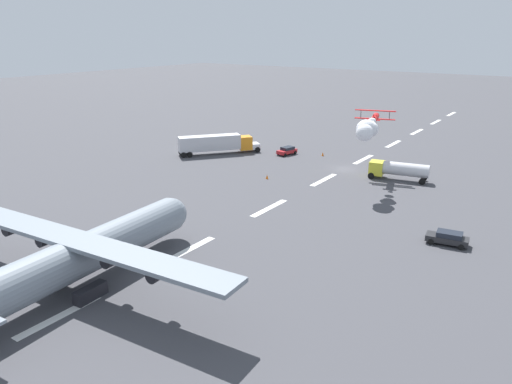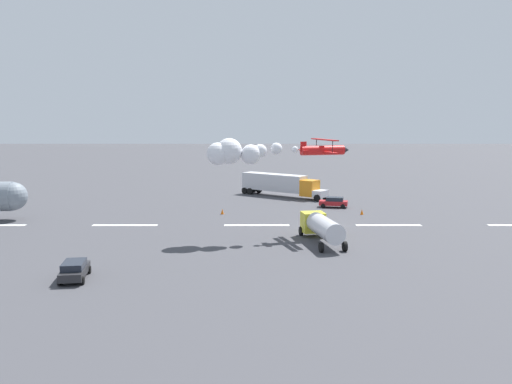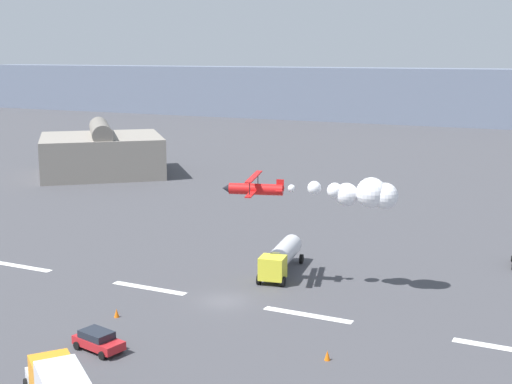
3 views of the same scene
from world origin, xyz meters
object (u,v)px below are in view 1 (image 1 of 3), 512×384
Objects in this scene: airport_staff_sedan at (448,238)px; semi_truck_orange at (217,143)px; fuel_tanker_truck at (398,169)px; followme_car_yellow at (287,151)px; stunt_biplane_red at (368,128)px; traffic_cone_near at (323,154)px; cargo_transport_plane at (86,251)px; traffic_cone_far at (267,177)px.

semi_truck_orange is at bearing -111.40° from airport_staff_sedan.
fuel_tanker_truck is 2.17× the size of followme_car_yellow.
semi_truck_orange is (-5.24, -32.68, -7.28)m from stunt_biplane_red.
stunt_biplane_red reaches higher than traffic_cone_near.
airport_staff_sedan is (21.65, 13.29, -0.93)m from fuel_tanker_truck.
traffic_cone_far is (-38.62, -5.16, -2.91)m from cargo_transport_plane.
followme_car_yellow is at bearing -125.51° from airport_staff_sedan.
cargo_transport_plane reaches higher than stunt_biplane_red.
airport_staff_sedan is 42.26m from traffic_cone_near.
followme_car_yellow is at bearing -120.68° from stunt_biplane_red.
airport_staff_sedan is at bearing 54.49° from followme_car_yellow.
cargo_transport_plane is 2.19× the size of stunt_biplane_red.
semi_truck_orange is 20.60m from traffic_cone_near.
followme_car_yellow is 45.17m from airport_staff_sedan.
traffic_cone_near is (-57.65, -4.83, -2.91)m from cargo_transport_plane.
fuel_tanker_truck is (-2.71, 35.04, -0.40)m from semi_truck_orange.
stunt_biplane_red is at bearing 103.07° from traffic_cone_far.
airport_staff_sedan is 32.51m from traffic_cone_far.
cargo_transport_plane is 55.85m from followme_car_yellow.
traffic_cone_far is at bearing 20.13° from followme_car_yellow.
semi_truck_orange is 19.61m from traffic_cone_far.
airport_staff_sedan is at bearing 46.29° from traffic_cone_near.
followme_car_yellow is at bearing -168.58° from cargo_transport_plane.
airport_staff_sedan is at bearing 68.60° from semi_truck_orange.
stunt_biplane_red is 21.18× the size of traffic_cone_near.
traffic_cone_far is at bearing -76.93° from stunt_biplane_red.
followme_car_yellow is 5.87× the size of traffic_cone_near.
traffic_cone_far is (19.03, -0.33, 0.00)m from traffic_cone_near.
followme_car_yellow is 5.87× the size of traffic_cone_far.
fuel_tanker_truck is 18.89m from traffic_cone_near.
fuel_tanker_truck is at bearing 123.14° from traffic_cone_far.
traffic_cone_far is (8.77, 17.45, -1.77)m from semi_truck_orange.
semi_truck_orange reaches higher than traffic_cone_far.
followme_car_yellow is (-7.29, 11.57, -1.33)m from semi_truck_orange.
stunt_biplane_red is at bearing -16.55° from fuel_tanker_truck.
fuel_tanker_truck is 21.05m from traffic_cone_far.
followme_car_yellow reaches higher than traffic_cone_far.
semi_truck_orange is 13.74m from followme_car_yellow.
airport_staff_sedan is at bearing 71.77° from traffic_cone_far.
cargo_transport_plane is 51.65m from fuel_tanker_truck.
stunt_biplane_red is 23.32m from traffic_cone_near.
followme_car_yellow is (-54.69, -11.05, -2.47)m from cargo_transport_plane.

